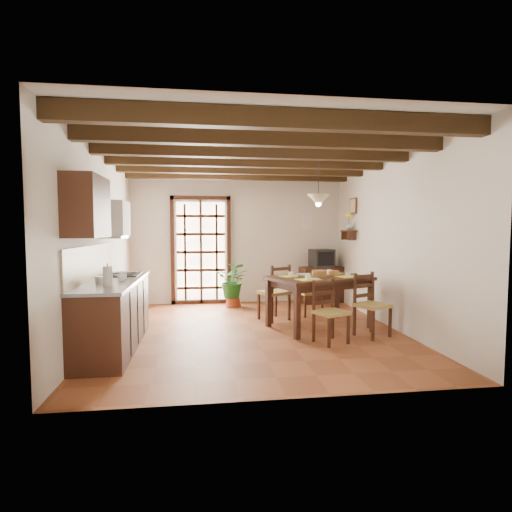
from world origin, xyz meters
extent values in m
plane|color=brown|center=(0.00, 0.00, 0.00)|extent=(5.00, 5.00, 0.00)
cube|color=silver|center=(0.00, 2.50, 1.40)|extent=(4.50, 0.02, 2.80)
cube|color=silver|center=(0.00, -2.50, 1.40)|extent=(4.50, 0.02, 2.80)
cube|color=silver|center=(-2.25, 0.00, 1.40)|extent=(0.02, 5.00, 2.80)
cube|color=silver|center=(2.25, 0.00, 1.40)|extent=(0.02, 5.00, 2.80)
cube|color=white|center=(0.00, 0.00, 2.80)|extent=(4.50, 5.00, 0.02)
cube|color=black|center=(0.00, -2.10, 2.69)|extent=(4.50, 0.14, 0.20)
cube|color=black|center=(0.00, -1.26, 2.69)|extent=(4.50, 0.14, 0.20)
cube|color=black|center=(0.00, -0.42, 2.69)|extent=(4.50, 0.14, 0.20)
cube|color=black|center=(0.00, 0.42, 2.69)|extent=(4.50, 0.14, 0.20)
cube|color=black|center=(0.00, 1.26, 2.69)|extent=(4.50, 0.14, 0.20)
cube|color=black|center=(0.00, 2.10, 2.69)|extent=(4.50, 0.14, 0.20)
cube|color=white|center=(-0.80, 2.49, 1.10)|extent=(1.01, 0.02, 2.11)
cube|color=#341A10|center=(-0.80, 2.44, 2.24)|extent=(1.26, 0.10, 0.08)
cube|color=#341A10|center=(-1.39, 2.44, 1.10)|extent=(0.08, 0.10, 2.28)
cube|color=#341A10|center=(-0.21, 2.44, 1.10)|extent=(0.08, 0.10, 2.28)
cube|color=#341A10|center=(-0.80, 2.42, 1.10)|extent=(1.01, 0.03, 2.02)
cube|color=#341A10|center=(-1.95, -0.60, 0.44)|extent=(0.60, 2.20, 0.88)
cube|color=slate|center=(-1.95, -0.60, 0.90)|extent=(0.64, 2.25, 0.04)
cube|color=tan|center=(-2.23, -0.60, 1.13)|extent=(0.02, 2.20, 0.50)
cube|color=#341A10|center=(-2.08, -1.30, 1.85)|extent=(0.35, 0.80, 0.70)
cube|color=white|center=(-2.05, -0.05, 1.75)|extent=(0.38, 0.60, 0.50)
cube|color=silver|center=(-2.05, -0.05, 1.48)|extent=(0.32, 0.55, 0.04)
cube|color=black|center=(-1.95, -0.05, 0.93)|extent=(0.50, 0.55, 0.02)
cylinder|color=white|center=(-1.90, -1.15, 1.03)|extent=(0.11, 0.11, 0.24)
cylinder|color=silver|center=(-2.05, -0.85, 0.95)|extent=(0.14, 0.14, 0.10)
cube|color=#331A10|center=(1.09, 0.10, 0.80)|extent=(1.77, 1.44, 0.05)
cube|color=#331A10|center=(1.09, 0.10, 0.72)|extent=(1.59, 1.30, 0.11)
cube|color=#331A10|center=(1.61, 0.74, 0.39)|extent=(0.10, 0.10, 0.78)
cube|color=#331A10|center=(0.29, 0.27, 0.39)|extent=(0.10, 0.10, 0.78)
cube|color=#331A10|center=(1.89, -0.06, 0.39)|extent=(0.10, 0.10, 0.78)
cube|color=#331A10|center=(0.57, -0.53, 0.39)|extent=(0.10, 0.10, 0.78)
cube|color=#AC9249|center=(1.00, -0.78, 0.43)|extent=(0.52, 0.51, 0.05)
cube|color=#341A10|center=(0.93, -0.63, 0.66)|extent=(0.39, 0.19, 0.44)
cube|color=#341A10|center=(1.00, -0.78, 0.22)|extent=(0.50, 0.49, 0.43)
cube|color=#AC9249|center=(1.72, -0.52, 0.47)|extent=(0.57, 0.56, 0.05)
cube|color=#341A10|center=(1.64, -0.36, 0.70)|extent=(0.41, 0.22, 0.48)
cube|color=#341A10|center=(1.72, -0.52, 0.23)|extent=(0.54, 0.53, 0.47)
cube|color=#AC9249|center=(0.46, 0.73, 0.48)|extent=(0.60, 0.60, 0.05)
cube|color=#341A10|center=(0.55, 0.57, 0.73)|extent=(0.41, 0.25, 0.50)
cube|color=#341A10|center=(0.46, 0.73, 0.24)|extent=(0.58, 0.57, 0.48)
cube|color=#AC9249|center=(1.18, 0.98, 0.43)|extent=(0.46, 0.44, 0.05)
cube|color=#341A10|center=(1.21, 0.82, 0.64)|extent=(0.40, 0.10, 0.43)
cube|color=#341A10|center=(1.18, 0.98, 0.21)|extent=(0.43, 0.42, 0.43)
cube|color=#FCF527|center=(0.71, -0.14, 0.91)|extent=(0.35, 0.26, 0.01)
cube|color=#FCF527|center=(1.47, -0.14, 0.91)|extent=(0.35, 0.26, 0.01)
cube|color=#FCF527|center=(0.71, 0.34, 0.91)|extent=(0.35, 0.26, 0.01)
cube|color=#FCF527|center=(1.47, 0.34, 0.91)|extent=(0.35, 0.26, 0.01)
cylinder|color=olive|center=(1.09, 0.10, 0.96)|extent=(0.24, 0.24, 0.10)
imported|color=white|center=(0.81, 0.06, 0.86)|extent=(0.28, 0.28, 0.05)
cube|color=#341A10|center=(1.78, 2.23, 0.39)|extent=(0.96, 0.56, 0.77)
cube|color=black|center=(1.78, 2.23, 0.96)|extent=(0.51, 0.48, 0.39)
cube|color=black|center=(1.78, 2.02, 0.96)|extent=(0.36, 0.08, 0.29)
cube|color=white|center=(1.50, 2.48, 1.75)|extent=(0.25, 0.03, 0.32)
cone|color=maroon|center=(-0.15, 2.00, 0.11)|extent=(0.33, 0.33, 0.20)
imported|color=#144C19|center=(-0.15, 2.00, 0.57)|extent=(2.10, 1.95, 1.90)
cube|color=#341A10|center=(2.14, 1.60, 1.55)|extent=(0.20, 0.42, 0.03)
cube|color=#341A10|center=(2.14, 1.43, 1.46)|extent=(0.18, 0.03, 0.18)
cube|color=#341A10|center=(2.14, 1.77, 1.46)|extent=(0.18, 0.03, 0.18)
imported|color=#B2BFB2|center=(2.14, 1.60, 1.65)|extent=(0.15, 0.15, 0.15)
sphere|color=#FCF527|center=(2.14, 1.60, 1.86)|extent=(0.14, 0.14, 0.14)
cylinder|color=#144C19|center=(2.14, 1.60, 1.71)|extent=(0.01, 0.01, 0.28)
cube|color=brown|center=(2.23, 1.60, 2.05)|extent=(0.03, 0.32, 0.32)
cube|color=#C3B292|center=(2.21, 1.60, 2.05)|extent=(0.01, 0.26, 0.26)
cylinder|color=black|center=(1.09, 0.20, 2.45)|extent=(0.01, 0.01, 0.70)
cone|color=beige|center=(1.09, 0.20, 2.08)|extent=(0.36, 0.36, 0.14)
sphere|color=#FFD88C|center=(1.09, 0.20, 2.00)|extent=(0.09, 0.09, 0.09)
camera|label=1|loc=(-0.78, -6.08, 1.61)|focal=28.00mm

